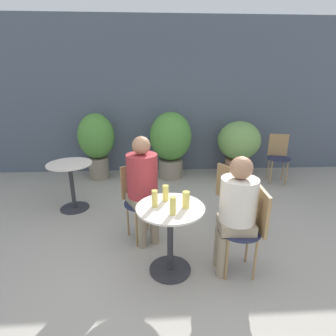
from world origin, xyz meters
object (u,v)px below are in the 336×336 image
Objects in this scene: beer_glass_1 at (173,206)px; potted_plant_0 at (97,141)px; bistro_chair_3 at (278,153)px; beer_glass_3 at (166,193)px; bistro_chair_2 at (232,192)px; beer_glass_0 at (155,199)px; bistro_chair_0 at (250,223)px; seated_person_1 at (143,182)px; potted_plant_1 at (171,141)px; potted_plant_2 at (239,144)px; bistro_chair_1 at (138,194)px; cafe_table_near at (170,227)px; beer_glass_2 at (186,200)px; seated_person_0 at (236,206)px; cafe_table_far at (71,178)px.

beer_glass_1 is 3.14m from potted_plant_0.
beer_glass_3 is (-2.22, -2.28, 0.25)m from bistro_chair_3.
bistro_chair_2 reaches higher than beer_glass_0.
beer_glass_3 is (-0.80, 0.19, 0.25)m from bistro_chair_0.
seated_person_1 is 2.20m from potted_plant_1.
beer_glass_3 is at bearing -86.49° from seated_person_1.
beer_glass_3 is at bearing -121.07° from potted_plant_2.
beer_glass_3 is at bearing 49.83° from beer_glass_0.
beer_glass_0 is (0.20, -0.67, 0.25)m from bistro_chair_1.
potted_plant_2 is at bearing 58.45° from beer_glass_0.
beer_glass_3 reaches higher than cafe_table_near.
bistro_chair_2 reaches higher than beer_glass_2.
bistro_chair_0 is 0.73m from bistro_chair_2.
bistro_chair_0 is at bearing -2.39° from beer_glass_2.
seated_person_1 is at bearing 103.63° from beer_glass_0.
seated_person_0 is (-1.57, -2.45, 0.18)m from bistro_chair_3.
potted_plant_1 reaches higher than cafe_table_near.
bistro_chair_1 is 1.00× the size of bistro_chair_2.
cafe_table_near is 4.53× the size of beer_glass_3.
seated_person_0 is 0.48m from beer_glass_2.
beer_glass_3 is (-0.18, 0.16, -0.00)m from beer_glass_2.
beer_glass_0 is 3.17m from potted_plant_2.
bistro_chair_2 is at bearing -19.18° from cafe_table_far.
potted_plant_2 is at bearing 23.85° from seated_person_1.
beer_glass_1 is at bearing -93.40° from bistro_chair_1.
seated_person_0 is at bearing -3.83° from beer_glass_0.
beer_glass_0 is at bearing -121.55° from potted_plant_2.
beer_glass_1 is 1.05× the size of beer_glass_2.
cafe_table_far is at bearing 130.56° from beer_glass_0.
seated_person_1 is (-2.46, -1.87, 0.21)m from bistro_chair_3.
cafe_table_near is at bearing -65.73° from potted_plant_0.
seated_person_1 is (0.07, -0.13, 0.21)m from bistro_chair_1.
bistro_chair_0 reaches higher than beer_glass_2.
cafe_table_near is 3.26m from bistro_chair_3.
bistro_chair_3 reaches higher than beer_glass_2.
cafe_table_far is 2.29m from bistro_chair_2.
potted_plant_1 reaches higher than beer_glass_2.
seated_person_0 is 0.68m from beer_glass_3.
bistro_chair_1 is 3.06m from bistro_chair_3.
beer_glass_3 is (-0.65, 0.18, 0.07)m from seated_person_0.
beer_glass_1 is (0.01, -0.15, 0.30)m from cafe_table_near.
bistro_chair_2 is 1.00× the size of bistro_chair_3.
bistro_chair_1 is 0.70× the size of potted_plant_0.
seated_person_1 reaches higher than beer_glass_1.
beer_glass_0 reaches higher than cafe_table_far.
cafe_table_far is at bearing 133.50° from cafe_table_near.
beer_glass_2 is (0.49, -0.70, 0.25)m from bistro_chair_1.
potted_plant_1 reaches higher than beer_glass_0.
bistro_chair_3 is 3.09m from seated_person_1.
cafe_table_near is at bearing 171.95° from beer_glass_2.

